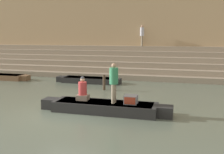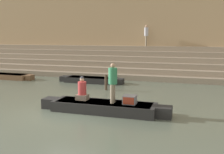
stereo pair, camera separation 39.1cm
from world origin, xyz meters
name	(u,v)px [view 2 (the right image)]	position (x,y,z in m)	size (l,w,h in m)	color
ground_plane	(64,114)	(0.00, 0.00, 0.00)	(120.00, 120.00, 0.00)	#566051
ghat_steps	(129,65)	(0.00, 11.56, 0.86)	(36.00, 4.20, 2.38)	gray
back_wall	(134,29)	(0.00, 13.67, 3.88)	(34.20, 1.28, 7.81)	tan
rowboat_main	(104,107)	(1.52, 0.71, 0.24)	(5.70, 1.31, 0.45)	black
person_standing	(113,80)	(1.93, 0.69, 1.41)	(0.36, 0.36, 1.67)	gray
person_rowing	(82,91)	(0.49, 0.81, 0.86)	(0.51, 0.40, 1.05)	#756656
tv_set	(130,100)	(2.65, 0.72, 0.63)	(0.54, 0.47, 0.37)	slate
moored_boat_shore	(91,80)	(-1.68, 7.34, 0.20)	(4.65, 1.17, 0.37)	black
moored_boat_distant	(9,76)	(-8.28, 7.03, 0.20)	(4.08, 1.17, 0.37)	brown
mooring_post	(106,82)	(0.12, 5.22, 0.47)	(0.17, 0.17, 0.93)	#473828
person_on_steps	(146,34)	(1.23, 12.72, 3.40)	(0.35, 0.35, 1.77)	gray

